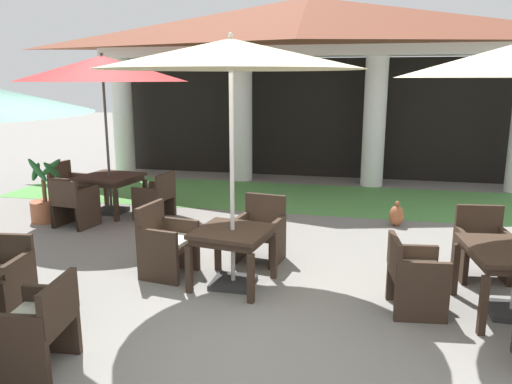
# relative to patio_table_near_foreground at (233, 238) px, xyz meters

# --- Properties ---
(ground_plane) EXTENTS (60.00, 60.00, 0.00)m
(ground_plane) POSITION_rel_patio_table_near_foreground_xyz_m (0.07, -1.25, -0.60)
(ground_plane) COLOR gray
(background_pavilion) EXTENTS (10.58, 2.84, 4.22)m
(background_pavilion) POSITION_rel_patio_table_near_foreground_xyz_m (0.07, 6.44, 2.66)
(background_pavilion) COLOR white
(background_pavilion) RESTS_ON ground
(lawn_strip) EXTENTS (12.38, 2.70, 0.01)m
(lawn_strip) POSITION_rel_patio_table_near_foreground_xyz_m (0.07, 4.72, -0.59)
(lawn_strip) COLOR #519347
(lawn_strip) RESTS_ON ground
(patio_table_near_foreground) EXTENTS (0.96, 0.96, 0.70)m
(patio_table_near_foreground) POSITION_rel_patio_table_near_foreground_xyz_m (0.00, 0.00, 0.00)
(patio_table_near_foreground) COLOR #38281E
(patio_table_near_foreground) RESTS_ON ground
(patio_umbrella_near_foreground) EXTENTS (2.98, 2.98, 2.93)m
(patio_umbrella_near_foreground) POSITION_rel_patio_table_near_foreground_xyz_m (0.00, 0.00, 2.09)
(patio_umbrella_near_foreground) COLOR #2D2D2D
(patio_umbrella_near_foreground) RESTS_ON ground
(patio_chair_near_foreground_west) EXTENTS (0.65, 0.68, 0.91)m
(patio_chair_near_foreground_west) POSITION_rel_patio_table_near_foreground_xyz_m (-0.91, 0.14, -0.18)
(patio_chair_near_foreground_west) COLOR #38281E
(patio_chair_near_foreground_west) RESTS_ON ground
(patio_chair_near_foreground_north) EXTENTS (0.67, 0.63, 0.88)m
(patio_chair_near_foreground_north) POSITION_rel_patio_table_near_foreground_xyz_m (0.14, 0.91, -0.20)
(patio_chair_near_foreground_north) COLOR #38281E
(patio_chair_near_foreground_north) RESTS_ON ground
(patio_chair_mid_left_north) EXTENTS (0.65, 0.59, 0.88)m
(patio_chair_mid_left_north) POSITION_rel_patio_table_near_foreground_xyz_m (2.96, 0.91, -0.20)
(patio_chair_mid_left_north) COLOR #38281E
(patio_chair_mid_left_north) RESTS_ON ground
(patio_chair_mid_left_west) EXTENTS (0.61, 0.65, 0.81)m
(patio_chair_mid_left_west) POSITION_rel_patio_table_near_foreground_xyz_m (2.06, -0.24, -0.20)
(patio_chair_mid_left_west) COLOR #38281E
(patio_chair_mid_left_west) RESTS_ON ground
(patio_chair_mid_right_east) EXTENTS (0.58, 0.68, 0.82)m
(patio_chair_mid_right_east) POSITION_rel_patio_table_near_foreground_xyz_m (-1.12, -2.11, -0.19)
(patio_chair_mid_right_east) COLOR #38281E
(patio_chair_mid_right_east) RESTS_ON ground
(patio_table_far_back) EXTENTS (1.12, 1.12, 0.71)m
(patio_table_far_back) POSITION_rel_patio_table_near_foreground_xyz_m (-3.09, 2.75, 0.02)
(patio_table_far_back) COLOR #38281E
(patio_table_far_back) RESTS_ON ground
(patio_umbrella_far_back) EXTENTS (2.98, 2.98, 2.89)m
(patio_umbrella_far_back) POSITION_rel_patio_table_near_foreground_xyz_m (-3.09, 2.75, 2.00)
(patio_umbrella_far_back) COLOR #2D2D2D
(patio_umbrella_far_back) RESTS_ON ground
(patio_chair_far_back_east) EXTENTS (0.63, 0.68, 0.83)m
(patio_chair_far_back_east) POSITION_rel_patio_table_near_foreground_xyz_m (-2.12, 2.60, -0.21)
(patio_chair_far_back_east) COLOR #38281E
(patio_chair_far_back_east) RESTS_ON ground
(patio_chair_far_back_west) EXTENTS (0.59, 0.68, 0.89)m
(patio_chair_far_back_west) POSITION_rel_patio_table_near_foreground_xyz_m (-4.06, 2.89, -0.18)
(patio_chair_far_back_west) COLOR #38281E
(patio_chair_far_back_west) RESTS_ON ground
(patio_chair_far_back_south) EXTENTS (0.67, 0.64, 0.83)m
(patio_chair_far_back_south) POSITION_rel_patio_table_near_foreground_xyz_m (-3.24, 1.78, -0.18)
(patio_chair_far_back_south) COLOR #38281E
(patio_chair_far_back_south) RESTS_ON ground
(potted_palm_left_edge) EXTENTS (0.51, 0.53, 1.15)m
(potted_palm_left_edge) POSITION_rel_patio_table_near_foreground_xyz_m (-3.92, 1.98, -0.29)
(potted_palm_left_edge) COLOR #995638
(potted_palm_left_edge) RESTS_ON ground
(terracotta_urn) EXTENTS (0.25, 0.25, 0.43)m
(terracotta_urn) POSITION_rel_patio_table_near_foreground_xyz_m (2.04, 3.01, -0.41)
(terracotta_urn) COLOR #9E5633
(terracotta_urn) RESTS_ON ground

